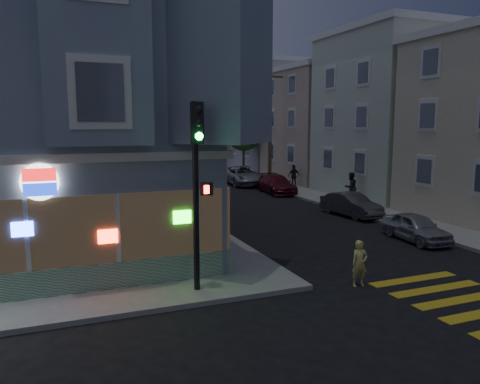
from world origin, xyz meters
TOP-DOWN VIEW (x-y plane):
  - ground at (0.00, 0.00)m, footprint 120.00×120.00m
  - sidewalk_ne at (23.00, 23.00)m, footprint 24.00×42.00m
  - row_house_b at (19.50, 16.00)m, footprint 12.00×8.60m
  - row_house_c at (19.50, 25.00)m, footprint 12.00×8.60m
  - row_house_d at (19.50, 34.00)m, footprint 12.00×8.60m
  - utility_pole at (12.00, 24.00)m, footprint 2.20×0.30m
  - street_tree_near at (12.20, 30.00)m, footprint 3.00×3.00m
  - street_tree_far at (12.20, 38.00)m, footprint 3.00×3.00m
  - running_child at (4.50, 1.80)m, footprint 0.56×0.40m
  - pedestrian_a at (12.93, 14.31)m, footprint 0.96×0.79m
  - pedestrian_b at (13.00, 21.78)m, footprint 1.01×0.48m
  - parked_car_a at (10.10, 5.54)m, footprint 1.66×3.56m
  - parked_car_b at (10.70, 11.07)m, footprint 1.71×3.94m
  - parked_car_c at (10.70, 20.08)m, footprint 2.22×4.60m
  - parked_car_d at (10.26, 25.28)m, footprint 2.86×5.59m
  - traffic_signal at (-0.30, 2.85)m, footprint 0.69×0.61m
  - fire_hydrant at (11.30, 11.97)m, footprint 0.47×0.27m

SIDE VIEW (x-z plane):
  - ground at x=0.00m, z-range 0.00..0.00m
  - sidewalk_ne at x=23.00m, z-range 0.00..0.15m
  - fire_hydrant at x=11.30m, z-range 0.17..0.98m
  - parked_car_a at x=10.10m, z-range 0.00..1.18m
  - parked_car_b at x=10.70m, z-range 0.00..1.26m
  - parked_car_c at x=10.70m, z-range 0.00..1.29m
  - running_child at x=4.50m, z-range 0.00..1.43m
  - parked_car_d at x=10.26m, z-range 0.00..1.51m
  - pedestrian_b at x=13.00m, z-range 0.15..1.83m
  - pedestrian_a at x=12.93m, z-range 0.15..1.97m
  - traffic_signal at x=-0.30m, z-range 1.10..6.51m
  - street_tree_near at x=12.20m, z-range 1.29..6.59m
  - street_tree_far at x=12.20m, z-range 1.29..6.59m
  - row_house_c at x=19.50m, z-range 0.15..9.15m
  - utility_pole at x=12.00m, z-range 0.30..9.30m
  - row_house_b at x=19.50m, z-range 0.15..10.65m
  - row_house_d at x=19.50m, z-range 0.15..10.65m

